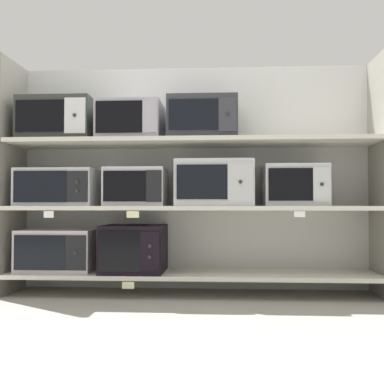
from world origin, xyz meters
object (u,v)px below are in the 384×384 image
microwave_6 (58,120)px  microwave_1 (134,248)px  microwave_2 (59,188)px  microwave_8 (203,120)px  microwave_0 (58,250)px  microwave_4 (214,183)px  microwave_5 (295,185)px  microwave_3 (136,187)px  microwave_7 (131,122)px

microwave_6 → microwave_1: bearing=-0.0°
microwave_2 → microwave_8: bearing=0.0°
microwave_0 → microwave_4: bearing=0.0°
microwave_0 → microwave_5: (1.71, 0.00, 0.47)m
microwave_1 → microwave_2: microwave_2 is taller
microwave_0 → microwave_8: (1.06, 0.00, 0.95)m
microwave_1 → microwave_4: 0.75m
microwave_3 → microwave_8: 0.69m
microwave_3 → microwave_2: bearing=-180.0°
microwave_3 → microwave_5: microwave_5 is taller
microwave_2 → microwave_6: microwave_6 is taller
microwave_0 → microwave_2: (0.01, -0.00, 0.46)m
microwave_2 → microwave_0: bearing=179.4°
microwave_0 → microwave_8: microwave_8 is taller
microwave_3 → microwave_5: 1.13m
microwave_0 → microwave_5: bearing=0.0°
microwave_3 → microwave_6: size_ratio=0.81×
microwave_2 → microwave_5: (1.70, 0.00, 0.01)m
microwave_8 → microwave_4: bearing=-0.0°
microwave_3 → microwave_7: (-0.04, -0.00, 0.47)m
microwave_1 → microwave_5: bearing=0.0°
microwave_4 → microwave_1: bearing=-180.0°
microwave_2 → microwave_8: microwave_8 is taller
microwave_0 → microwave_1: (0.56, -0.00, 0.02)m
microwave_0 → microwave_1: bearing=-0.0°
microwave_8 → microwave_0: bearing=-180.0°
microwave_5 → microwave_8: size_ratio=0.89×
microwave_2 → microwave_6: size_ratio=1.05×
microwave_3 → microwave_7: size_ratio=0.95×
microwave_0 → microwave_5: microwave_5 is taller
microwave_2 → microwave_8: size_ratio=1.13×
microwave_5 → microwave_8: microwave_8 is taller
microwave_4 → microwave_8: bearing=180.0°
microwave_1 → microwave_2: (-0.55, -0.00, 0.44)m
microwave_2 → microwave_8: 1.16m
microwave_6 → microwave_7: microwave_6 is taller
microwave_3 → microwave_6: 0.76m
microwave_1 → microwave_8: (0.50, 0.00, 0.93)m
microwave_4 → microwave_6: (-1.15, 0.00, 0.47)m
microwave_4 → microwave_7: size_ratio=1.21×
microwave_3 → microwave_5: size_ratio=0.98×
microwave_1 → microwave_2: size_ratio=0.80×
microwave_1 → microwave_4: size_ratio=0.81×
microwave_2 → microwave_8: (1.05, 0.00, 0.49)m
microwave_7 → microwave_5: bearing=0.0°
microwave_4 → microwave_6: 1.24m
microwave_2 → microwave_7: microwave_7 is taller
microwave_2 → microwave_5: microwave_5 is taller
microwave_0 → microwave_4: 1.24m
microwave_0 → microwave_2: microwave_2 is taller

